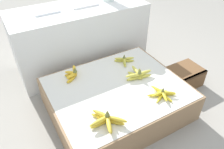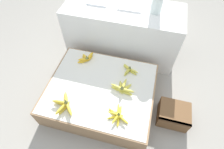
# 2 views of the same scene
# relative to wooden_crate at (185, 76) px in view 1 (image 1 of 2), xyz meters

# --- Properties ---
(ground_plane) EXTENTS (10.00, 10.00, 0.00)m
(ground_plane) POSITION_rel_wooden_crate_xyz_m (-0.80, 0.03, -0.10)
(ground_plane) COLOR gray
(display_platform) EXTENTS (1.13, 0.93, 0.27)m
(display_platform) POSITION_rel_wooden_crate_xyz_m (-0.80, 0.03, 0.04)
(display_platform) COLOR #997551
(display_platform) RESTS_ON ground_plane
(back_vendor_table) EXTENTS (1.41, 0.57, 0.68)m
(back_vendor_table) POSITION_rel_wooden_crate_xyz_m (-0.76, 0.88, 0.25)
(back_vendor_table) COLOR white
(back_vendor_table) RESTS_ON ground_plane
(wooden_crate) EXTENTS (0.31, 0.26, 0.19)m
(wooden_crate) POSITION_rel_wooden_crate_xyz_m (0.00, 0.00, 0.00)
(wooden_crate) COLOR brown
(wooden_crate) RESTS_ON ground_plane
(banana_bunch_front_left) EXTENTS (0.26, 0.26, 0.11)m
(banana_bunch_front_left) POSITION_rel_wooden_crate_xyz_m (-1.07, -0.27, 0.21)
(banana_bunch_front_left) COLOR gold
(banana_bunch_front_left) RESTS_ON display_platform
(banana_bunch_front_midleft) EXTENTS (0.23, 0.22, 0.08)m
(banana_bunch_front_midleft) POSITION_rel_wooden_crate_xyz_m (-0.55, -0.24, 0.20)
(banana_bunch_front_midleft) COLOR yellow
(banana_bunch_front_midleft) RESTS_ON display_platform
(banana_bunch_middle_midleft) EXTENTS (0.25, 0.18, 0.11)m
(banana_bunch_middle_midleft) POSITION_rel_wooden_crate_xyz_m (-0.57, 0.05, 0.21)
(banana_bunch_middle_midleft) COLOR gold
(banana_bunch_middle_midleft) RESTS_ON display_platform
(banana_bunch_back_left) EXTENTS (0.16, 0.19, 0.11)m
(banana_bunch_back_left) POSITION_rel_wooden_crate_xyz_m (-1.08, 0.35, 0.21)
(banana_bunch_back_left) COLOR gold
(banana_bunch_back_left) RESTS_ON display_platform
(banana_bunch_back_midleft) EXTENTS (0.19, 0.17, 0.09)m
(banana_bunch_back_midleft) POSITION_rel_wooden_crate_xyz_m (-0.55, 0.31, 0.20)
(banana_bunch_back_midleft) COLOR gold
(banana_bunch_back_midleft) RESTS_ON display_platform
(foam_tray_white) EXTENTS (0.28, 0.16, 0.02)m
(foam_tray_white) POSITION_rel_wooden_crate_xyz_m (-0.69, 0.90, 0.60)
(foam_tray_white) COLOR white
(foam_tray_white) RESTS_ON back_vendor_table
(foam_tray_dark) EXTENTS (0.24, 0.16, 0.02)m
(foam_tray_dark) POSITION_rel_wooden_crate_xyz_m (-1.08, 0.91, 0.60)
(foam_tray_dark) COLOR white
(foam_tray_dark) RESTS_ON back_vendor_table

